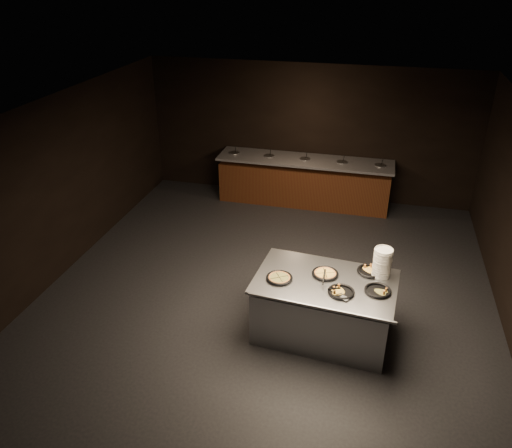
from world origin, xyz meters
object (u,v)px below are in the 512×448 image
object	(u,v)px
pan_veggie_whole	(279,278)
plate_stack	(382,263)
serving_counter	(323,309)
pan_cheese_whole	(325,273)

from	to	relation	value
pan_veggie_whole	plate_stack	bearing A→B (deg)	17.31
plate_stack	pan_veggie_whole	xyz separation A→B (m)	(-1.33, -0.41, -0.19)
serving_counter	plate_stack	world-z (taller)	plate_stack
plate_stack	pan_veggie_whole	bearing A→B (deg)	-162.69
serving_counter	plate_stack	distance (m)	1.03
pan_cheese_whole	serving_counter	bearing A→B (deg)	-80.91
plate_stack	pan_cheese_whole	xyz separation A→B (m)	(-0.74, -0.16, -0.19)
serving_counter	pan_veggie_whole	distance (m)	0.79
plate_stack	serving_counter	bearing A→B (deg)	-157.46
pan_cheese_whole	plate_stack	bearing A→B (deg)	12.08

